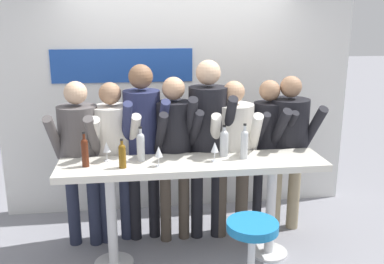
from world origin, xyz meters
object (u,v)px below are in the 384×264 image
Objects in this scene: person_far_left at (79,148)px; person_right at (233,144)px; bar_stool at (252,248)px; wine_bottle_2 at (122,155)px; person_left at (113,147)px; wine_glass_2 at (159,152)px; person_center_right at (208,131)px; person_far_right at (268,139)px; wine_bottle_1 at (224,142)px; wine_bottle_4 at (85,151)px; wine_bottle_3 at (244,143)px; wine_glass_1 at (106,148)px; tasting_table at (193,179)px; person_rightmost at (288,139)px; person_center_left at (143,134)px; wine_bottle_0 at (141,145)px; wine_glass_0 at (215,148)px; person_center at (174,142)px.

person_far_left is 1.01× the size of person_right.
bar_stool is 2.62× the size of wine_bottle_2.
wine_glass_2 is (0.41, -0.54, 0.10)m from person_left.
wine_glass_2 is at bearing -26.63° from person_far_left.
person_far_right is at bearing 8.34° from person_center_right.
wine_bottle_2 is at bearing -167.63° from wine_bottle_1.
person_right reaches higher than person_far_right.
person_center_right is 1.20m from wine_bottle_4.
wine_bottle_1 is 0.19m from wine_bottle_3.
person_far_right reaches higher than wine_glass_1.
person_far_left is 0.32m from person_left.
tasting_table is 0.98m from person_far_right.
wine_glass_2 reaches higher than tasting_table.
person_rightmost reaches higher than wine_bottle_2.
tasting_table is 0.62m from person_right.
person_center_left reaches higher than tasting_table.
person_center_right is at bearing 20.01° from wine_bottle_4.
wine_bottle_0 is 0.65m from wine_glass_0.
wine_bottle_3 is at bearing -4.18° from wine_glass_1.
person_right reaches higher than tasting_table.
person_center is 9.42× the size of wine_glass_1.
person_rightmost is (1.04, 0.45, 0.21)m from tasting_table.
person_right is at bearing -1.49° from person_center_right.
person_center_right is 10.28× the size of wine_glass_1.
bar_stool is at bearing -58.42° from tasting_table.
wine_bottle_0 is (-0.84, 0.71, 0.67)m from bar_stool.
person_far_left is 9.27× the size of wine_glass_0.
wine_bottle_3 is (0.60, -0.36, 0.08)m from person_center.
person_center is 6.58× the size of wine_bottle_2.
person_far_left is at bearing 167.59° from wine_bottle_1.
wine_bottle_0 is at bearing -65.62° from person_left.
wine_bottle_1 is 0.95× the size of wine_bottle_4.
person_center_right reaches higher than wine_bottle_2.
wine_glass_0 is at bearing -8.01° from wine_glass_1.
wine_glass_1 is (-1.14, 0.74, 0.65)m from bar_stool.
wine_bottle_2 is at bearing -174.34° from wine_bottle_3.
person_center_left is at bearing 142.12° from wine_glass_0.
person_rightmost is at bearing 23.60° from tasting_table.
person_far_right is 9.08× the size of wine_glass_0.
wine_glass_0 is (-0.64, -0.50, 0.08)m from person_far_right.
person_center is (0.30, -0.08, -0.07)m from person_center_left.
wine_glass_1 is at bearing -179.76° from wine_bottle_1.
person_center_left is at bearing 71.52° from wine_bottle_2.
wine_glass_0 is 0.50m from wine_glass_2.
wine_bottle_3 reaches higher than wine_bottle_1.
wine_bottle_4 is (-1.13, -0.41, -0.02)m from person_center_right.
person_right reaches higher than wine_bottle_0.
person_center is at bearing 128.15° from wine_glass_0.
wine_bottle_2 is 0.82× the size of wine_bottle_4.
wine_bottle_1 is (1.02, -0.34, 0.11)m from person_left.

